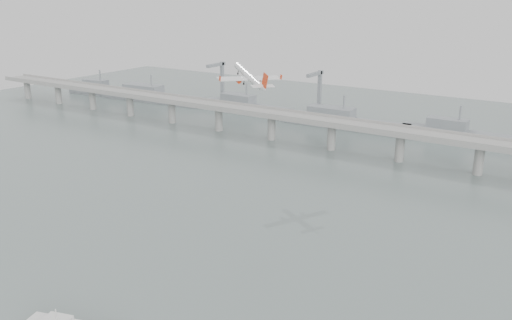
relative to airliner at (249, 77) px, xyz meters
The scene contains 4 objects.
ground 129.02m from the airliner, 70.63° to the right, with size 900.00×900.00×0.00m, color slate.
bridge 111.19m from the airliner, 69.13° to the left, with size 800.00×22.00×23.90m.
distant_fleet 206.78m from the airliner, 126.55° to the left, with size 453.00×60.90×40.00m.
airliner is the anchor object (origin of this frame).
Camera 1 is at (127.68, -141.68, 110.47)m, focal length 38.00 mm.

